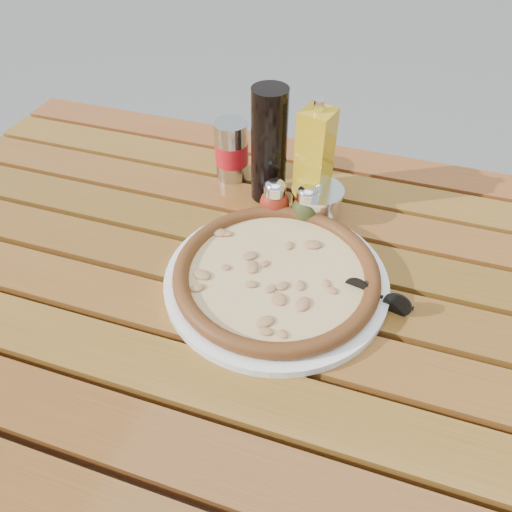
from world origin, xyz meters
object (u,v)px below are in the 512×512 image
(soda_can, at_px, (232,151))
(plate, at_px, (276,280))
(parmesan_tin, at_px, (317,202))
(sunglasses, at_px, (377,297))
(pizza, at_px, (276,273))
(dark_bottle, at_px, (269,146))
(pepper_shaker, at_px, (275,200))
(olive_oil_cruet, at_px, (314,158))
(table, at_px, (252,307))
(oregano_shaker, at_px, (307,206))

(soda_can, bearing_deg, plate, -56.91)
(parmesan_tin, relative_size, sunglasses, 0.90)
(pizza, relative_size, dark_bottle, 1.81)
(pepper_shaker, height_order, sunglasses, pepper_shaker)
(dark_bottle, height_order, parmesan_tin, dark_bottle)
(plate, bearing_deg, dark_bottle, 110.35)
(plate, xyz_separation_m, pizza, (0.00, -0.00, 0.02))
(pizza, bearing_deg, olive_oil_cruet, 89.88)
(parmesan_tin, bearing_deg, dark_bottle, 162.69)
(plate, relative_size, parmesan_tin, 3.59)
(table, relative_size, soda_can, 11.67)
(pizza, distance_m, parmesan_tin, 0.19)
(dark_bottle, bearing_deg, sunglasses, -41.85)
(oregano_shaker, distance_m, dark_bottle, 0.13)
(plate, bearing_deg, pizza, -90.00)
(pizza, xyz_separation_m, olive_oil_cruet, (0.00, 0.23, 0.07))
(pizza, height_order, parmesan_tin, parmesan_tin)
(soda_can, relative_size, olive_oil_cruet, 0.57)
(dark_bottle, bearing_deg, soda_can, 155.42)
(sunglasses, bearing_deg, pepper_shaker, 155.07)
(pepper_shaker, xyz_separation_m, dark_bottle, (-0.03, 0.06, 0.07))
(dark_bottle, xyz_separation_m, soda_can, (-0.09, 0.04, -0.05))
(sunglasses, bearing_deg, olive_oil_cruet, 136.86)
(plate, xyz_separation_m, pepper_shaker, (-0.05, 0.16, 0.03))
(plate, height_order, parmesan_tin, parmesan_tin)
(pizza, height_order, dark_bottle, dark_bottle)
(table, distance_m, oregano_shaker, 0.21)
(pepper_shaker, relative_size, oregano_shaker, 1.00)
(pepper_shaker, bearing_deg, olive_oil_cruet, 51.98)
(oregano_shaker, relative_size, soda_can, 0.68)
(pizza, xyz_separation_m, dark_bottle, (-0.08, 0.22, 0.09))
(table, bearing_deg, soda_can, 116.49)
(dark_bottle, distance_m, parmesan_tin, 0.13)
(table, distance_m, pepper_shaker, 0.20)
(pizza, distance_m, dark_bottle, 0.26)
(parmesan_tin, height_order, sunglasses, parmesan_tin)
(pepper_shaker, relative_size, sunglasses, 0.74)
(dark_bottle, xyz_separation_m, sunglasses, (0.24, -0.22, -0.09))
(sunglasses, bearing_deg, plate, -166.28)
(sunglasses, bearing_deg, soda_can, 153.55)
(table, bearing_deg, pizza, -0.36)
(plate, height_order, pepper_shaker, pepper_shaker)
(table, height_order, olive_oil_cruet, olive_oil_cruet)
(soda_can, distance_m, parmesan_tin, 0.21)
(table, relative_size, parmesan_tin, 13.97)
(plate, relative_size, dark_bottle, 1.64)
(plate, distance_m, parmesan_tin, 0.20)
(oregano_shaker, xyz_separation_m, dark_bottle, (-0.09, 0.06, 0.07))
(table, distance_m, parmesan_tin, 0.23)
(olive_oil_cruet, bearing_deg, oregano_shaker, -83.94)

